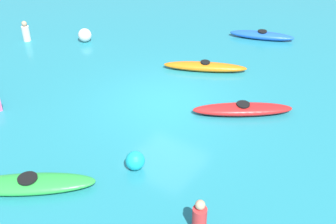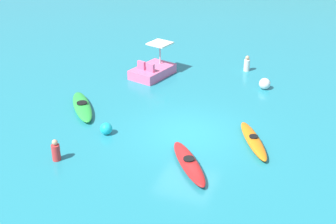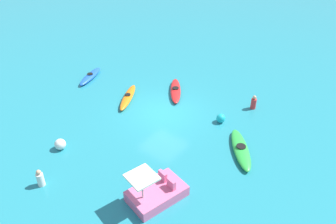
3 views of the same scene
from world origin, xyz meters
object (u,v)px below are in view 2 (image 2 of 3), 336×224
object	(u,v)px
kayak_red	(189,163)
buoy_white	(265,84)
kayak_orange	(253,140)
person_near_shore	(56,151)
person_by_kayaks	(247,64)
pedal_boat_pink	(153,70)
kayak_green	(82,106)
buoy_cyan	(106,129)

from	to	relation	value
kayak_red	buoy_white	distance (m)	8.22
kayak_red	kayak_orange	distance (m)	3.12
person_near_shore	person_by_kayaks	xyz separation A→B (m)	(4.79, 11.55, 0.00)
kayak_red	buoy_white	bearing A→B (deg)	80.65
buoy_white	person_near_shore	world-z (taller)	person_near_shore
kayak_orange	person_near_shore	size ratio (longest dim) A/B	3.42
pedal_boat_pink	buoy_white	world-z (taller)	pedal_boat_pink
kayak_green	kayak_orange	distance (m)	7.99
pedal_boat_pink	buoy_cyan	bearing A→B (deg)	-84.59
buoy_cyan	pedal_boat_pink	bearing A→B (deg)	95.41
kayak_orange	person_by_kayaks	world-z (taller)	person_by_kayaks
person_near_shore	buoy_white	bearing A→B (deg)	56.82
buoy_white	person_near_shore	size ratio (longest dim) A/B	0.65
kayak_green	person_by_kayaks	world-z (taller)	person_by_kayaks
person_near_shore	kayak_green	bearing A→B (deg)	107.07
kayak_green	buoy_white	size ratio (longest dim) A/B	5.29
buoy_white	person_near_shore	distance (m)	11.26
pedal_boat_pink	kayak_orange	bearing A→B (deg)	-38.89
kayak_red	buoy_cyan	xyz separation A→B (m)	(-3.99, 1.13, 0.09)
kayak_orange	buoy_cyan	distance (m)	6.04
buoy_cyan	person_by_kayaks	size ratio (longest dim) A/B	0.58
kayak_green	kayak_orange	xyz separation A→B (m)	(7.99, -0.31, -0.00)
buoy_cyan	person_by_kayaks	xyz separation A→B (m)	(3.95, 9.11, 0.13)
pedal_boat_pink	kayak_green	bearing A→B (deg)	-106.62
buoy_cyan	kayak_orange	bearing A→B (deg)	12.90
kayak_red	kayak_orange	xyz separation A→B (m)	(1.90, 2.48, -0.00)
pedal_boat_pink	person_near_shore	distance (m)	9.05
kayak_green	kayak_orange	size ratio (longest dim) A/B	1.01
kayak_green	buoy_cyan	distance (m)	2.68
buoy_cyan	kayak_red	bearing A→B (deg)	-15.81
kayak_red	kayak_green	world-z (taller)	same
kayak_green	pedal_boat_pink	bearing A→B (deg)	73.38
kayak_orange	person_near_shore	xyz separation A→B (m)	(-6.72, -3.79, 0.22)
person_by_kayaks	kayak_orange	bearing A→B (deg)	-76.00
buoy_cyan	buoy_white	size ratio (longest dim) A/B	0.89
kayak_red	pedal_boat_pink	distance (m)	9.00
kayak_red	kayak_orange	size ratio (longest dim) A/B	0.97
pedal_boat_pink	person_by_kayaks	distance (m)	5.22
kayak_green	pedal_boat_pink	xyz separation A→B (m)	(1.47, 4.94, 0.17)
kayak_red	pedal_boat_pink	world-z (taller)	pedal_boat_pink
buoy_white	buoy_cyan	bearing A→B (deg)	-127.34
kayak_red	person_by_kayaks	xyz separation A→B (m)	(-0.04, 10.24, 0.22)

